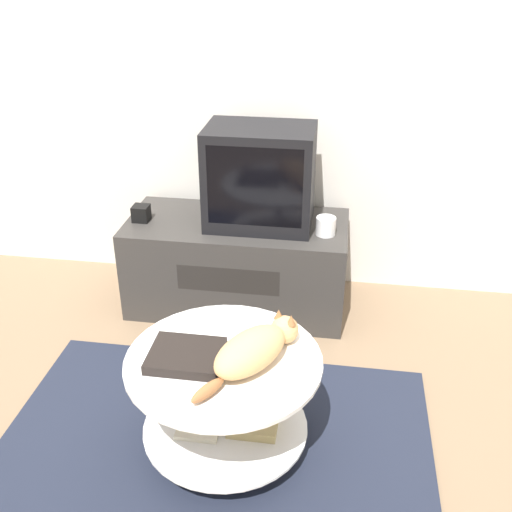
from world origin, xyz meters
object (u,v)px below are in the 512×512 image
(tv, at_px, (260,177))
(cat, at_px, (254,349))
(dvd_box, at_px, (186,356))
(speaker, at_px, (141,213))

(tv, xyz_separation_m, cat, (0.14, -1.08, -0.24))
(dvd_box, bearing_deg, tv, 84.32)
(tv, distance_m, speaker, 0.66)
(cat, bearing_deg, tv, 39.14)
(dvd_box, distance_m, cat, 0.25)
(speaker, height_order, cat, speaker)
(tv, height_order, dvd_box, tv)
(dvd_box, xyz_separation_m, cat, (0.25, 0.02, 0.04))
(tv, height_order, cat, tv)
(speaker, relative_size, dvd_box, 0.31)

